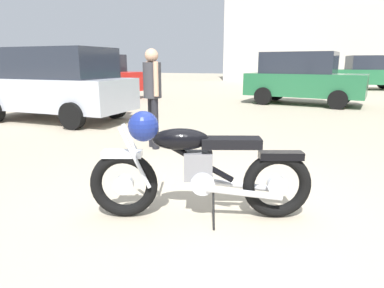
{
  "coord_description": "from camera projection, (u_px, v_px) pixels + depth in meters",
  "views": [
    {
      "loc": [
        0.73,
        -3.04,
        1.44
      ],
      "look_at": [
        -0.43,
        0.2,
        0.6
      ],
      "focal_mm": 31.39,
      "sensor_mm": 36.0,
      "label": 1
    }
  ],
  "objects": [
    {
      "name": "blue_hatchback_right",
      "position": [
        85.0,
        75.0,
        13.92
      ],
      "size": [
        4.87,
        2.37,
        1.74
      ],
      "rotation": [
        0.0,
        0.0,
        -0.11
      ],
      "color": "black",
      "rests_on": "ground_plane"
    },
    {
      "name": "industrial_building",
      "position": [
        384.0,
        8.0,
        25.27
      ],
      "size": [
        22.96,
        12.16,
        21.3
      ],
      "rotation": [
        0.0,
        0.0,
        -0.08
      ],
      "color": "beige",
      "rests_on": "ground_plane"
    },
    {
      "name": "bystander",
      "position": [
        152.0,
        88.0,
        5.58
      ],
      "size": [
        0.35,
        0.35,
        1.66
      ],
      "rotation": [
        0.0,
        0.0,
        3.93
      ],
      "color": "black",
      "rests_on": "ground_plane"
    },
    {
      "name": "dark_sedan_left",
      "position": [
        368.0,
        72.0,
        17.89
      ],
      "size": [
        4.13,
        2.35,
        1.78
      ],
      "rotation": [
        0.0,
        0.0,
        3.33
      ],
      "color": "black",
      "rests_on": "ground_plane"
    },
    {
      "name": "red_hatchback_near",
      "position": [
        303.0,
        78.0,
        11.62
      ],
      "size": [
        4.12,
        2.3,
        1.78
      ],
      "rotation": [
        0.0,
        0.0,
        -0.17
      ],
      "color": "black",
      "rests_on": "ground_plane"
    },
    {
      "name": "ground_plane",
      "position": [
        226.0,
        210.0,
        3.36
      ],
      "size": [
        80.0,
        80.0,
        0.0
      ],
      "primitive_type": "plane",
      "color": "tan"
    },
    {
      "name": "white_estate_far",
      "position": [
        57.0,
        84.0,
        8.31
      ],
      "size": [
        3.95,
        1.92,
        1.78
      ],
      "rotation": [
        0.0,
        0.0,
        3.11
      ],
      "color": "black",
      "rests_on": "ground_plane"
    },
    {
      "name": "vintage_motorcycle",
      "position": [
        194.0,
        168.0,
        3.09
      ],
      "size": [
        2.0,
        0.95,
        1.07
      ],
      "rotation": [
        0.0,
        0.0,
        3.47
      ],
      "color": "black",
      "rests_on": "ground_plane"
    }
  ]
}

